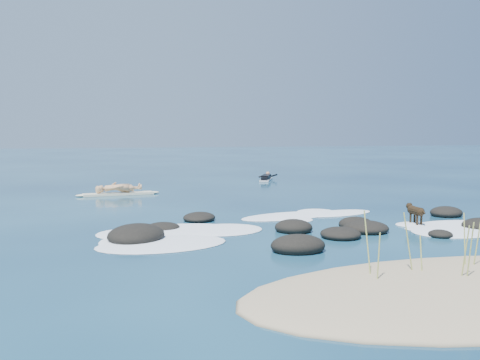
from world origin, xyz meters
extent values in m
plane|color=#0A2642|center=(0.00, 0.00, 0.00)|extent=(160.00, 160.00, 0.00)
cylinder|color=#9CA650|center=(-1.88, -7.39, 0.74)|extent=(0.04, 0.29, 1.22)
cylinder|color=#9CA650|center=(-0.48, -8.17, 0.65)|extent=(0.07, 0.16, 1.06)
cylinder|color=#9CA650|center=(0.14, -7.36, 0.68)|extent=(0.09, 0.21, 1.11)
cylinder|color=#9CA650|center=(-0.93, -7.59, 0.51)|extent=(0.07, 0.19, 0.77)
cylinder|color=#9CA650|center=(-1.91, -7.82, 0.59)|extent=(0.09, 0.08, 0.93)
cylinder|color=#9CA650|center=(-1.13, -7.48, 0.72)|extent=(0.21, 0.11, 1.19)
cylinder|color=#9CA650|center=(-0.42, -8.22, 0.68)|extent=(0.05, 0.13, 1.12)
cylinder|color=#9CA650|center=(0.31, -7.49, 0.69)|extent=(0.15, 0.08, 1.13)
ellipsoid|color=black|center=(2.16, -3.78, 0.06)|extent=(0.78, 0.80, 0.25)
ellipsoid|color=black|center=(0.63, -2.60, 0.10)|extent=(1.26, 1.29, 0.40)
ellipsoid|color=black|center=(-4.77, -0.90, 0.07)|extent=(1.01, 1.04, 0.27)
ellipsoid|color=black|center=(4.52, -0.74, 0.10)|extent=(1.46, 1.40, 0.42)
ellipsoid|color=black|center=(-5.60, -2.24, 0.14)|extent=(1.97, 2.11, 0.55)
ellipsoid|color=black|center=(-1.30, -2.08, 0.11)|extent=(1.40, 1.38, 0.45)
ellipsoid|color=black|center=(-3.49, 0.44, 0.08)|extent=(1.38, 1.50, 0.33)
ellipsoid|color=black|center=(0.59, -2.09, 0.11)|extent=(1.09, 1.14, 0.44)
ellipsoid|color=black|center=(-0.41, -3.19, 0.09)|extent=(1.35, 1.40, 0.35)
ellipsoid|color=black|center=(-2.06, -4.41, 0.13)|extent=(1.31, 1.08, 0.51)
ellipsoid|color=white|center=(-4.48, -1.11, 0.01)|extent=(3.53, 2.13, 0.12)
ellipsoid|color=white|center=(-5.83, -1.35, 0.01)|extent=(1.77, 1.79, 0.12)
ellipsoid|color=white|center=(3.70, -3.04, 0.01)|extent=(4.08, 2.30, 0.12)
ellipsoid|color=white|center=(-0.57, -0.26, 0.01)|extent=(1.31, 1.35, 0.12)
ellipsoid|color=white|center=(-0.58, 0.43, 0.01)|extent=(3.65, 2.27, 0.12)
ellipsoid|color=white|center=(-5.57, -2.53, 0.01)|extent=(2.21, 2.54, 0.12)
ellipsoid|color=white|center=(3.00, -3.18, 0.01)|extent=(3.08, 2.67, 0.12)
ellipsoid|color=white|center=(-3.15, -1.41, 0.01)|extent=(2.50, 2.16, 0.12)
ellipsoid|color=white|center=(0.68, 0.90, 0.01)|extent=(1.80, 1.97, 0.12)
ellipsoid|color=white|center=(-5.01, -2.90, 0.01)|extent=(3.51, 2.47, 0.12)
ellipsoid|color=white|center=(1.25, 0.58, 0.01)|extent=(2.93, 1.81, 0.12)
ellipsoid|color=white|center=(2.49, -2.03, 0.01)|extent=(1.10, 0.90, 0.12)
cube|color=#F1E9C1|center=(-5.71, 7.89, 0.06)|extent=(3.06, 1.01, 0.10)
ellipsoid|color=#F1E9C1|center=(-4.22, 8.09, 0.06)|extent=(0.64, 0.42, 0.11)
ellipsoid|color=#F1E9C1|center=(-7.20, 7.69, 0.06)|extent=(0.64, 0.42, 0.11)
imported|color=tan|center=(-5.71, 7.89, 1.08)|extent=(0.56, 0.77, 1.95)
cube|color=silver|center=(2.65, 13.05, 0.05)|extent=(1.40, 2.28, 0.08)
ellipsoid|color=silver|center=(3.12, 14.08, 0.05)|extent=(0.45, 0.56, 0.08)
cube|color=black|center=(2.65, 13.05, 0.21)|extent=(0.95, 1.44, 0.23)
sphere|color=#AE765B|center=(2.98, 13.78, 0.33)|extent=(0.31, 0.31, 0.24)
cylinder|color=black|center=(2.78, 14.04, 0.20)|extent=(0.57, 0.11, 0.26)
cylinder|color=black|center=(3.31, 13.81, 0.20)|extent=(0.45, 0.48, 0.26)
cube|color=black|center=(2.34, 12.35, 0.16)|extent=(0.55, 0.66, 0.14)
cylinder|color=black|center=(2.49, -2.13, 0.44)|extent=(0.27, 0.53, 0.25)
sphere|color=black|center=(2.50, -1.90, 0.44)|extent=(0.27, 0.27, 0.26)
sphere|color=black|center=(2.48, -2.36, 0.44)|extent=(0.25, 0.25, 0.24)
sphere|color=black|center=(2.50, -1.74, 0.53)|extent=(0.19, 0.19, 0.19)
cone|color=black|center=(2.50, -1.63, 0.52)|extent=(0.10, 0.12, 0.10)
cone|color=black|center=(2.45, -1.75, 0.61)|extent=(0.09, 0.07, 0.09)
cone|color=black|center=(2.55, -1.75, 0.61)|extent=(0.09, 0.07, 0.09)
cylinder|color=black|center=(2.43, -1.95, 0.17)|extent=(0.06, 0.06, 0.34)
cylinder|color=black|center=(2.56, -1.95, 0.17)|extent=(0.06, 0.06, 0.34)
cylinder|color=black|center=(2.42, -2.31, 0.17)|extent=(0.06, 0.06, 0.34)
cylinder|color=black|center=(2.55, -2.31, 0.17)|extent=(0.06, 0.06, 0.34)
cylinder|color=black|center=(2.48, -2.48, 0.49)|extent=(0.05, 0.25, 0.15)
camera|label=1|loc=(-6.42, -15.82, 2.74)|focal=40.00mm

